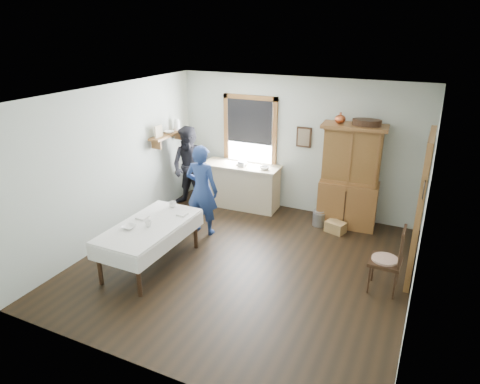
{
  "coord_description": "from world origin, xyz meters",
  "views": [
    {
      "loc": [
        2.48,
        -5.45,
        3.62
      ],
      "look_at": [
        -0.21,
        0.3,
        1.11
      ],
      "focal_mm": 32.0,
      "sensor_mm": 36.0,
      "label": 1
    }
  ],
  "objects_px": {
    "work_counter": "(241,186)",
    "wicker_basket": "(335,227)",
    "china_hutch": "(350,177)",
    "woman_blue": "(202,193)",
    "figure_dark": "(190,171)",
    "spindle_chair": "(386,259)",
    "pail": "(319,219)",
    "dining_table": "(151,245)"
  },
  "relations": [
    {
      "from": "wicker_basket",
      "to": "woman_blue",
      "type": "relative_size",
      "value": 0.22
    },
    {
      "from": "china_hutch",
      "to": "spindle_chair",
      "type": "height_order",
      "value": "china_hutch"
    },
    {
      "from": "spindle_chair",
      "to": "wicker_basket",
      "type": "relative_size",
      "value": 2.94
    },
    {
      "from": "spindle_chair",
      "to": "woman_blue",
      "type": "distance_m",
      "value": 3.33
    },
    {
      "from": "wicker_basket",
      "to": "figure_dark",
      "type": "height_order",
      "value": "figure_dark"
    },
    {
      "from": "wicker_basket",
      "to": "china_hutch",
      "type": "bearing_deg",
      "value": 75.15
    },
    {
      "from": "pail",
      "to": "figure_dark",
      "type": "bearing_deg",
      "value": -175.12
    },
    {
      "from": "china_hutch",
      "to": "wicker_basket",
      "type": "relative_size",
      "value": 5.63
    },
    {
      "from": "work_counter",
      "to": "dining_table",
      "type": "bearing_deg",
      "value": -98.26
    },
    {
      "from": "woman_blue",
      "to": "dining_table",
      "type": "bearing_deg",
      "value": 80.17
    },
    {
      "from": "work_counter",
      "to": "spindle_chair",
      "type": "relative_size",
      "value": 1.57
    },
    {
      "from": "spindle_chair",
      "to": "pail",
      "type": "distance_m",
      "value": 2.24
    },
    {
      "from": "dining_table",
      "to": "wicker_basket",
      "type": "distance_m",
      "value": 3.4
    },
    {
      "from": "china_hutch",
      "to": "work_counter",
      "type": "bearing_deg",
      "value": 176.46
    },
    {
      "from": "pail",
      "to": "figure_dark",
      "type": "height_order",
      "value": "figure_dark"
    },
    {
      "from": "pail",
      "to": "woman_blue",
      "type": "height_order",
      "value": "woman_blue"
    },
    {
      "from": "woman_blue",
      "to": "figure_dark",
      "type": "bearing_deg",
      "value": -51.74
    },
    {
      "from": "work_counter",
      "to": "woman_blue",
      "type": "bearing_deg",
      "value": -97.09
    },
    {
      "from": "work_counter",
      "to": "wicker_basket",
      "type": "relative_size",
      "value": 4.62
    },
    {
      "from": "work_counter",
      "to": "woman_blue",
      "type": "distance_m",
      "value": 1.45
    },
    {
      "from": "china_hutch",
      "to": "woman_blue",
      "type": "bearing_deg",
      "value": -152.56
    },
    {
      "from": "pail",
      "to": "figure_dark",
      "type": "xyz_separation_m",
      "value": [
        -2.71,
        -0.23,
        0.66
      ]
    },
    {
      "from": "pail",
      "to": "woman_blue",
      "type": "bearing_deg",
      "value": -147.32
    },
    {
      "from": "work_counter",
      "to": "china_hutch",
      "type": "bearing_deg",
      "value": -1.62
    },
    {
      "from": "work_counter",
      "to": "pail",
      "type": "xyz_separation_m",
      "value": [
        1.75,
        -0.21,
        -0.33
      ]
    },
    {
      "from": "woman_blue",
      "to": "wicker_basket",
      "type": "bearing_deg",
      "value": -157.53
    },
    {
      "from": "work_counter",
      "to": "figure_dark",
      "type": "bearing_deg",
      "value": -157.47
    },
    {
      "from": "dining_table",
      "to": "woman_blue",
      "type": "xyz_separation_m",
      "value": [
        0.17,
        1.35,
        0.42
      ]
    },
    {
      "from": "china_hutch",
      "to": "wicker_basket",
      "type": "distance_m",
      "value": 0.96
    },
    {
      "from": "china_hutch",
      "to": "woman_blue",
      "type": "relative_size",
      "value": 1.26
    },
    {
      "from": "pail",
      "to": "wicker_basket",
      "type": "height_order",
      "value": "pail"
    },
    {
      "from": "spindle_chair",
      "to": "figure_dark",
      "type": "xyz_separation_m",
      "value": [
        -4.12,
        1.47,
        0.28
      ]
    },
    {
      "from": "dining_table",
      "to": "spindle_chair",
      "type": "distance_m",
      "value": 3.56
    },
    {
      "from": "pail",
      "to": "wicker_basket",
      "type": "distance_m",
      "value": 0.39
    },
    {
      "from": "wicker_basket",
      "to": "figure_dark",
      "type": "xyz_separation_m",
      "value": [
        -3.06,
        -0.07,
        0.69
      ]
    },
    {
      "from": "spindle_chair",
      "to": "pail",
      "type": "relative_size",
      "value": 3.83
    },
    {
      "from": "woman_blue",
      "to": "figure_dark",
      "type": "distance_m",
      "value": 1.28
    },
    {
      "from": "pail",
      "to": "work_counter",
      "type": "bearing_deg",
      "value": 173.17
    },
    {
      "from": "spindle_chair",
      "to": "work_counter",
      "type": "bearing_deg",
      "value": 150.65
    },
    {
      "from": "work_counter",
      "to": "wicker_basket",
      "type": "distance_m",
      "value": 2.17
    },
    {
      "from": "work_counter",
      "to": "china_hutch",
      "type": "distance_m",
      "value": 2.27
    },
    {
      "from": "wicker_basket",
      "to": "woman_blue",
      "type": "height_order",
      "value": "woman_blue"
    }
  ]
}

